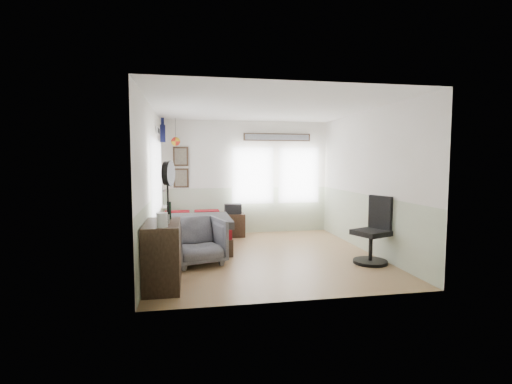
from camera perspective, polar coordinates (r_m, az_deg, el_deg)
The scene contains 12 objects.
ground_plane at distance 6.95m, azimuth 1.42°, elevation -9.80°, with size 4.00×4.50×0.01m, color #AD8051.
room_shell at distance 6.89m, azimuth 0.50°, elevation 3.68°, with size 4.02×4.52×2.71m.
wall_decor at distance 8.55m, azimuth -8.57°, elevation 7.11°, with size 3.55×1.32×1.44m.
bed at distance 7.67m, azimuth -9.65°, elevation -6.06°, with size 1.47×2.01×0.64m.
dresser at distance 5.37m, azimuth -14.16°, elevation -9.30°, with size 0.48×1.00×0.90m, color black.
armchair at distance 6.42m, azimuth -9.04°, elevation -7.44°, with size 0.83×0.86×0.78m, color slate.
nightstand at distance 8.64m, azimuth -3.55°, elevation -5.08°, with size 0.53×0.42×0.53m, color black.
task_chair at distance 6.68m, azimuth 17.62°, elevation -6.46°, with size 0.66×0.66×1.15m.
kettle at distance 4.89m, azimuth -14.24°, elevation -4.19°, with size 0.16×0.14×0.19m.
bottle at distance 5.55m, azimuth -13.24°, elevation -2.77°, with size 0.06×0.06×0.26m, color black.
stand_fan at distance 5.21m, azimuth -13.34°, elevation 2.63°, with size 0.17×0.34×0.85m.
black_bag at distance 8.58m, azimuth -3.57°, elevation -2.61°, with size 0.38×0.24×0.22m, color black.
Camera 1 is at (-1.36, -6.59, 1.75)m, focal length 26.00 mm.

